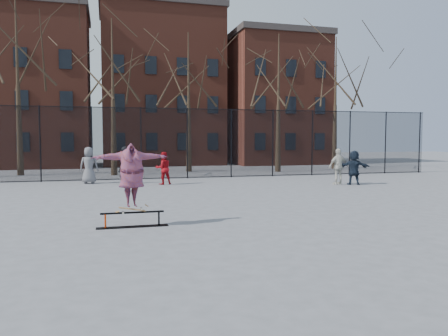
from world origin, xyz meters
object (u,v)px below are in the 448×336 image
object	(u,v)px
skater	(132,177)
bystander_navy	(354,168)
bystander_black	(124,165)
bystander_white	(338,166)
bystander_grey	(89,165)
bystander_red	(163,168)
skateboard	(132,210)
skate_rail	(133,221)

from	to	relation	value
skater	bystander_navy	xyz separation A→B (m)	(11.18, 7.57, -0.47)
bystander_black	bystander_white	size ratio (longest dim) A/B	1.05
skater	bystander_white	distance (m)	13.13
bystander_grey	bystander_black	world-z (taller)	bystander_black
bystander_red	bystander_navy	size ratio (longest dim) A/B	0.96
skater	bystander_red	size ratio (longest dim) A/B	1.25
skateboard	bystander_white	bearing A→B (deg)	36.85
bystander_navy	bystander_red	bearing A→B (deg)	4.69
bystander_grey	bystander_white	xyz separation A→B (m)	(11.97, -3.68, -0.04)
skateboard	bystander_red	distance (m)	10.37
bystander_grey	bystander_white	distance (m)	12.52
skater	bystander_white	xyz separation A→B (m)	(10.50, 7.87, -0.42)
bystander_red	skater	bearing A→B (deg)	68.21
skateboard	bystander_red	xyz separation A→B (m)	(2.11, 10.15, 0.36)
bystander_grey	skater	bearing A→B (deg)	102.77
bystander_black	bystander_grey	bearing A→B (deg)	-29.47
bystander_grey	bystander_black	size ratio (longest dim) A/B	0.99
skater	bystander_red	distance (m)	10.37
bystander_black	bystander_red	bearing A→B (deg)	139.01
skate_rail	skateboard	xyz separation A→B (m)	(-0.00, -0.00, 0.29)
bystander_black	bystander_red	size ratio (longest dim) A/B	1.16
bystander_red	bystander_black	bearing A→B (deg)	-36.79
skateboard	bystander_navy	distance (m)	13.51
skateboard	bystander_black	xyz separation A→B (m)	(0.27, 11.07, 0.49)
skate_rail	skateboard	world-z (taller)	skateboard
skater	bystander_grey	xyz separation A→B (m)	(-1.47, 11.55, -0.39)
skate_rail	bystander_white	bearing A→B (deg)	36.86
bystander_white	bystander_navy	xyz separation A→B (m)	(0.68, -0.30, -0.05)
skater	bystander_black	bearing A→B (deg)	78.08
skater	bystander_navy	world-z (taller)	skater
skateboard	bystander_grey	world-z (taller)	bystander_grey
skate_rail	skater	xyz separation A→B (m)	(-0.00, 0.00, 1.16)
bystander_white	bystander_navy	bearing A→B (deg)	153.41
skater	bystander_grey	world-z (taller)	skater
bystander_red	bystander_navy	xyz separation A→B (m)	(9.08, -2.57, 0.04)
skater	bystander_black	world-z (taller)	skater
bystander_red	bystander_grey	bearing A→B (deg)	-31.42
bystander_navy	skater	bearing A→B (deg)	54.62
skate_rail	bystander_red	bearing A→B (deg)	78.29
skateboard	bystander_white	world-z (taller)	bystander_white
bystander_red	bystander_white	xyz separation A→B (m)	(8.39, -2.28, 0.08)
bystander_white	bystander_red	bearing A→B (deg)	-18.41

